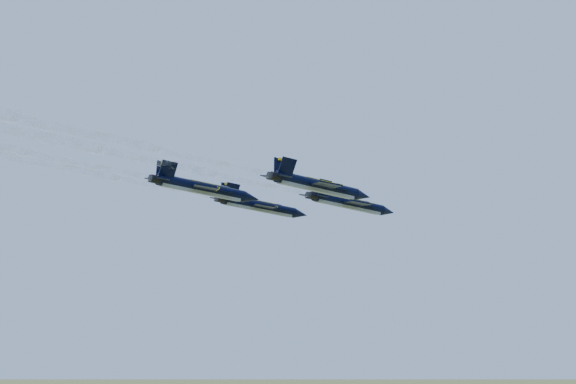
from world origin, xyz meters
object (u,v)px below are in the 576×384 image
Objects in this scene: jet_left at (261,206)px; jet_right at (319,186)px; jet_lead at (350,204)px; jet_slot at (204,189)px.

jet_left and jet_right have the same top height.
jet_left is at bearing -129.51° from jet_lead.
jet_slot is (-11.68, -22.69, 0.00)m from jet_lead.
jet_slot is at bearing -92.84° from jet_lead.
jet_left is at bearing 121.13° from jet_slot.
jet_right is at bearing -53.34° from jet_lead.
jet_right is (16.65, -7.53, 0.00)m from jet_left.
jet_left is 1.00× the size of jet_slot.
jet_slot is at bearing -125.61° from jet_right.
jet_lead is at bearing 50.49° from jet_left.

